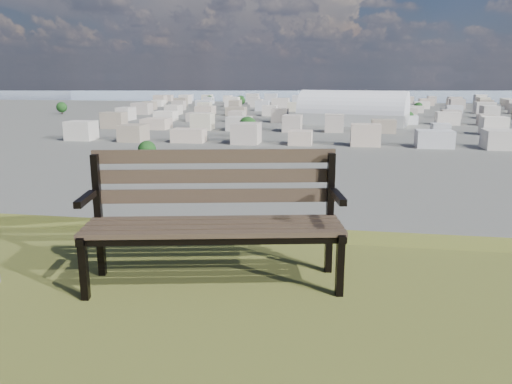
# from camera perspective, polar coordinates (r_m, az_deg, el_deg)

# --- Properties ---
(park_bench) EXTENTS (2.05, 1.01, 1.03)m
(park_bench) POSITION_cam_1_polar(r_m,az_deg,el_deg) (3.94, -4.80, -2.09)
(park_bench) COLOR #423326
(park_bench) RESTS_ON hilltop_mesa
(arena) EXTENTS (64.28, 39.07, 25.30)m
(arena) POSITION_cam_1_polar(r_m,az_deg,el_deg) (292.90, 10.98, 8.73)
(arena) COLOR beige
(arena) RESTS_ON ground
(city_blocks) EXTENTS (395.00, 361.00, 7.00)m
(city_blocks) POSITION_cam_1_polar(r_m,az_deg,el_deg) (395.85, 9.44, 9.48)
(city_blocks) COLOR beige
(city_blocks) RESTS_ON ground
(city_trees) EXTENTS (406.52, 387.20, 9.98)m
(city_trees) POSITION_cam_1_polar(r_m,az_deg,el_deg) (321.58, 4.65, 9.08)
(city_trees) COLOR #36221B
(city_trees) RESTS_ON ground
(bay_water) EXTENTS (2400.00, 700.00, 0.12)m
(bay_water) POSITION_cam_1_polar(r_m,az_deg,el_deg) (901.13, 9.52, 11.14)
(bay_water) COLOR #8894AD
(bay_water) RESTS_ON ground
(far_hills) EXTENTS (2050.00, 340.00, 60.00)m
(far_hills) POSITION_cam_1_polar(r_m,az_deg,el_deg) (1404.99, 7.04, 12.86)
(far_hills) COLOR #97ABBC
(far_hills) RESTS_ON ground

